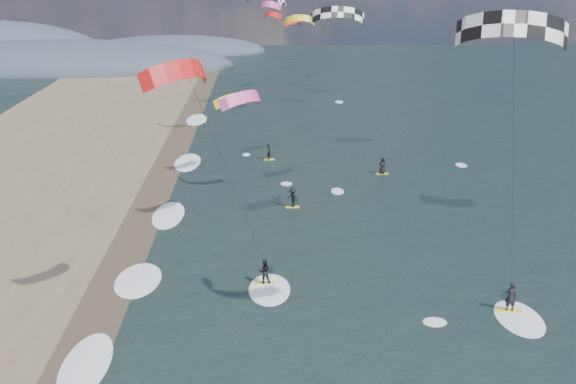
{
  "coord_description": "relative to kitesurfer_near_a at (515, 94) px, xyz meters",
  "views": [
    {
      "loc": [
        -2.21,
        -21.86,
        19.47
      ],
      "look_at": [
        -1.0,
        12.0,
        7.0
      ],
      "focal_mm": 40.0,
      "sensor_mm": 36.0,
      "label": 1
    }
  ],
  "objects": [
    {
      "name": "wet_sand_strip",
      "position": [
        -20.65,
        4.61,
        -13.84
      ],
      "size": [
        3.0,
        240.0,
        0.0
      ],
      "primitive_type": "cube",
      "color": "#382D23",
      "rests_on": "ground"
    },
    {
      "name": "kitesurfer_near_a",
      "position": [
        0.0,
        0.0,
        0.0
      ],
      "size": [
        8.01,
        8.92,
        17.81
      ],
      "color": "yellow",
      "rests_on": "ground"
    },
    {
      "name": "shoreline_surf",
      "position": [
        -19.45,
        9.36,
        -13.84
      ],
      "size": [
        2.4,
        79.4,
        0.11
      ],
      "color": "white",
      "rests_on": "ground"
    },
    {
      "name": "coastal_hills",
      "position": [
        -53.49,
        102.47,
        -13.84
      ],
      "size": [
        80.0,
        41.0,
        15.0
      ],
      "color": "#3D4756",
      "rests_on": "ground"
    },
    {
      "name": "kitesurfer_near_b",
      "position": [
        -13.37,
        4.67,
        -3.87
      ],
      "size": [
        6.93,
        9.07,
        15.47
      ],
      "color": "yellow",
      "rests_on": "ground"
    },
    {
      "name": "far_kitesurfers",
      "position": [
        -6.55,
        26.86,
        -13.01
      ],
      "size": [
        11.84,
        14.22,
        1.7
      ],
      "color": "yellow",
      "rests_on": "ground"
    },
    {
      "name": "bg_kite_field",
      "position": [
        -9.04,
        48.88,
        -1.55
      ],
      "size": [
        11.54,
        71.77,
        9.45
      ],
      "color": "#D83F8C",
      "rests_on": "ground"
    }
  ]
}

